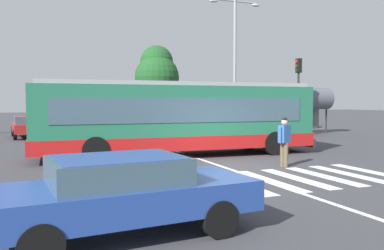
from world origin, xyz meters
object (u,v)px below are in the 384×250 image
object	(u,v)px
parked_car_black	(188,122)
background_tree_right	(157,73)
parked_car_blue	(114,124)
parked_car_white	(73,125)
twin_arm_street_lamp	(235,53)
parked_car_red	(28,125)
bus_stop_shelter	(299,99)
parked_car_charcoal	(153,123)
traffic_light_far_corner	(298,85)
parked_car_champagne	(219,122)
pedestrian_crossing_street	(284,139)
foreground_sedan	(121,191)
city_transit_bus	(178,118)

from	to	relation	value
parked_car_black	background_tree_right	distance (m)	7.23
parked_car_blue	parked_car_white	bearing A→B (deg)	-175.28
background_tree_right	twin_arm_street_lamp	bearing A→B (deg)	-70.02
parked_car_red	bus_stop_shelter	size ratio (longest dim) A/B	0.95
parked_car_blue	parked_car_charcoal	world-z (taller)	same
parked_car_white	parked_car_charcoal	xyz separation A→B (m)	(5.33, 0.02, 0.00)
traffic_light_far_corner	parked_car_champagne	bearing A→B (deg)	114.51
parked_car_white	parked_car_champagne	distance (m)	10.67
parked_car_charcoal	traffic_light_far_corner	world-z (taller)	traffic_light_far_corner
pedestrian_crossing_street	parked_car_black	xyz separation A→B (m)	(2.50, 15.52, -0.20)
parked_car_white	parked_car_red	bearing A→B (deg)	165.18
foreground_sedan	parked_car_charcoal	distance (m)	21.06
parked_car_charcoal	parked_car_black	distance (m)	2.80
parked_car_white	traffic_light_far_corner	distance (m)	14.61
parked_car_blue	parked_car_champagne	world-z (taller)	same
city_transit_bus	background_tree_right	bearing A→B (deg)	75.64
parked_car_white	twin_arm_street_lamp	xyz separation A→B (m)	(10.67, -1.79, 4.88)
parked_car_blue	background_tree_right	bearing A→B (deg)	52.15
bus_stop_shelter	background_tree_right	world-z (taller)	background_tree_right
pedestrian_crossing_street	parked_car_charcoal	size ratio (longest dim) A/B	0.37
parked_car_blue	city_transit_bus	bearing A→B (deg)	-87.54
twin_arm_street_lamp	pedestrian_crossing_street	bearing A→B (deg)	-111.06
background_tree_right	foreground_sedan	bearing A→B (deg)	-108.33
parked_car_white	background_tree_right	distance (m)	10.82
parked_car_red	background_tree_right	size ratio (longest dim) A/B	0.65
background_tree_right	city_transit_bus	bearing A→B (deg)	-104.36
city_transit_bus	traffic_light_far_corner	bearing A→B (deg)	28.45
parked_car_blue	parked_car_charcoal	distance (m)	2.65
city_transit_bus	background_tree_right	xyz separation A→B (m)	(4.46, 17.41, 3.14)
parked_car_white	twin_arm_street_lamp	distance (m)	11.86
pedestrian_crossing_street	traffic_light_far_corner	distance (m)	12.63
bus_stop_shelter	parked_car_black	bearing A→B (deg)	151.27
parked_car_champagne	twin_arm_street_lamp	distance (m)	5.45
parked_car_red	twin_arm_street_lamp	world-z (taller)	twin_arm_street_lamp
parked_car_charcoal	city_transit_bus	bearing A→B (deg)	-101.27
pedestrian_crossing_street	parked_car_champagne	size ratio (longest dim) A/B	0.37
twin_arm_street_lamp	parked_car_black	bearing A→B (deg)	137.97
parked_car_black	traffic_light_far_corner	world-z (taller)	traffic_light_far_corner
parked_car_blue	twin_arm_street_lamp	xyz separation A→B (m)	(7.97, -2.01, 4.88)
pedestrian_crossing_street	parked_car_black	world-z (taller)	pedestrian_crossing_street
parked_car_blue	parked_car_black	distance (m)	5.40
bus_stop_shelter	pedestrian_crossing_street	bearing A→B (deg)	-128.75
parked_car_black	twin_arm_street_lamp	xyz separation A→B (m)	(2.58, -2.33, 4.88)
parked_car_black	city_transit_bus	bearing A→B (deg)	-113.38
parked_car_blue	foreground_sedan	bearing A→B (deg)	-100.84
foreground_sedan	parked_car_white	size ratio (longest dim) A/B	1.03
parked_car_red	parked_car_champagne	xyz separation A→B (m)	(13.29, -0.06, 0.00)
parked_car_black	twin_arm_street_lamp	world-z (taller)	twin_arm_street_lamp
city_transit_bus	parked_car_blue	distance (m)	11.10
parked_car_blue	background_tree_right	world-z (taller)	background_tree_right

